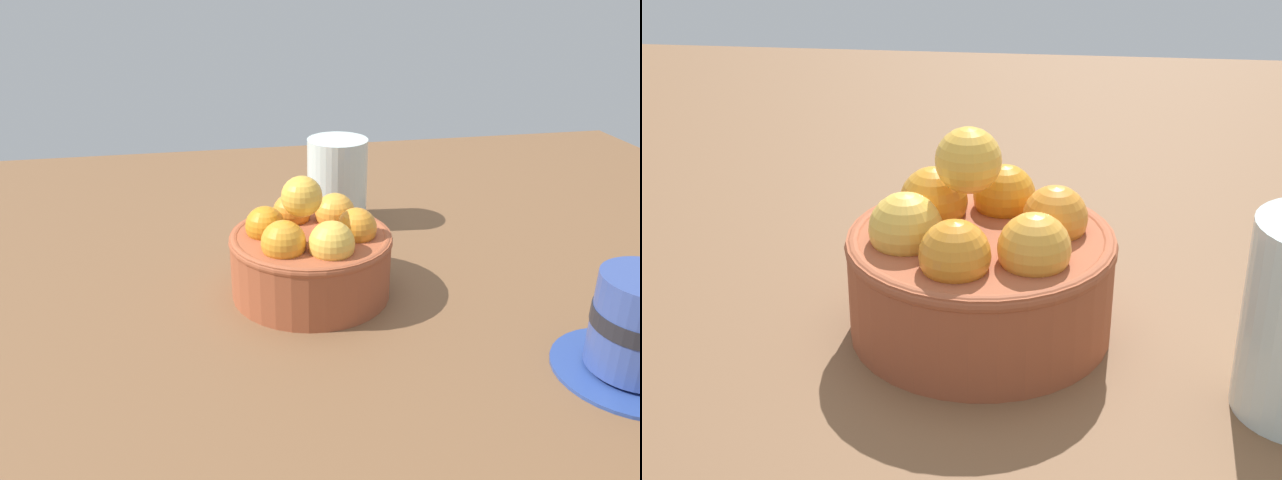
{
  "view_description": "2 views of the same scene",
  "coord_description": "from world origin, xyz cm",
  "views": [
    {
      "loc": [
        9.01,
        52.3,
        28.99
      ],
      "look_at": [
        -0.83,
        0.15,
        5.29
      ],
      "focal_mm": 36.11,
      "sensor_mm": 36.0,
      "label": 1
    },
    {
      "loc": [
        -46.2,
        -3.65,
        27.86
      ],
      "look_at": [
        0.7,
        1.11,
        5.19
      ],
      "focal_mm": 53.24,
      "sensor_mm": 36.0,
      "label": 2
    }
  ],
  "objects": [
    {
      "name": "terracotta_bowl",
      "position": [
        0.01,
        0.06,
        4.04
      ],
      "size": [
        14.82,
        14.82,
        11.63
      ],
      "color": "#9E4C2D",
      "rests_on": "ground_plane"
    },
    {
      "name": "water_glass",
      "position": [
        -5.96,
        -16.42,
        4.99
      ],
      "size": [
        6.9,
        6.9,
        9.97
      ],
      "primitive_type": "cylinder",
      "color": "silver",
      "rests_on": "ground_plane"
    },
    {
      "name": "ground_plane",
      "position": [
        0.0,
        0.0,
        -2.0
      ],
      "size": [
        122.37,
        99.31,
        3.99
      ],
      "primitive_type": "cube",
      "color": "brown"
    }
  ]
}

